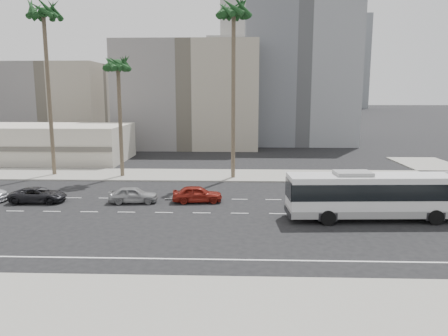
{
  "coord_description": "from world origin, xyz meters",
  "views": [
    {
      "loc": [
        -3.1,
        -32.14,
        9.22
      ],
      "look_at": [
        -4.38,
        4.0,
        2.92
      ],
      "focal_mm": 33.92,
      "sensor_mm": 36.0,
      "label": 1
    }
  ],
  "objects_px": {
    "palm_far": "(43,16)",
    "city_bus": "(374,194)",
    "car_b": "(133,195)",
    "palm_near": "(234,15)",
    "car_c": "(38,195)",
    "palm_mid": "(118,67)",
    "car_a": "(197,194)"
  },
  "relations": [
    {
      "from": "car_a",
      "to": "car_c",
      "type": "height_order",
      "value": "car_a"
    },
    {
      "from": "city_bus",
      "to": "car_a",
      "type": "height_order",
      "value": "city_bus"
    },
    {
      "from": "car_a",
      "to": "car_c",
      "type": "xyz_separation_m",
      "value": [
        -13.75,
        -0.52,
        -0.08
      ]
    },
    {
      "from": "city_bus",
      "to": "car_c",
      "type": "height_order",
      "value": "city_bus"
    },
    {
      "from": "palm_far",
      "to": "city_bus",
      "type": "bearing_deg",
      "value": -27.55
    },
    {
      "from": "palm_mid",
      "to": "palm_far",
      "type": "distance_m",
      "value": 9.76
    },
    {
      "from": "car_b",
      "to": "palm_near",
      "type": "bearing_deg",
      "value": -43.17
    },
    {
      "from": "car_a",
      "to": "palm_near",
      "type": "height_order",
      "value": "palm_near"
    },
    {
      "from": "palm_near",
      "to": "car_c",
      "type": "bearing_deg",
      "value": -146.34
    },
    {
      "from": "car_b",
      "to": "car_a",
      "type": "bearing_deg",
      "value": -91.69
    },
    {
      "from": "city_bus",
      "to": "palm_near",
      "type": "distance_m",
      "value": 24.19
    },
    {
      "from": "car_a",
      "to": "car_c",
      "type": "bearing_deg",
      "value": 86.46
    },
    {
      "from": "car_b",
      "to": "palm_mid",
      "type": "distance_m",
      "value": 16.67
    },
    {
      "from": "city_bus",
      "to": "car_b",
      "type": "height_order",
      "value": "city_bus"
    },
    {
      "from": "car_a",
      "to": "palm_far",
      "type": "distance_m",
      "value": 27.06
    },
    {
      "from": "car_b",
      "to": "palm_far",
      "type": "bearing_deg",
      "value": 39.82
    },
    {
      "from": "palm_near",
      "to": "palm_far",
      "type": "distance_m",
      "value": 20.65
    },
    {
      "from": "car_a",
      "to": "palm_mid",
      "type": "relative_size",
      "value": 0.32
    },
    {
      "from": "car_a",
      "to": "palm_near",
      "type": "bearing_deg",
      "value": -21.26
    },
    {
      "from": "palm_far",
      "to": "car_c",
      "type": "bearing_deg",
      "value": -72.12
    },
    {
      "from": "city_bus",
      "to": "palm_near",
      "type": "bearing_deg",
      "value": 121.95
    },
    {
      "from": "car_a",
      "to": "palm_near",
      "type": "xyz_separation_m",
      "value": [
        2.95,
        10.6,
        16.64
      ]
    },
    {
      "from": "car_c",
      "to": "car_b",
      "type": "bearing_deg",
      "value": -91.61
    },
    {
      "from": "car_c",
      "to": "palm_mid",
      "type": "distance_m",
      "value": 16.83
    },
    {
      "from": "city_bus",
      "to": "palm_far",
      "type": "xyz_separation_m",
      "value": [
        -31.27,
        16.31,
        15.67
      ]
    },
    {
      "from": "palm_mid",
      "to": "palm_far",
      "type": "xyz_separation_m",
      "value": [
        -8.09,
        0.62,
        5.42
      ]
    },
    {
      "from": "palm_mid",
      "to": "palm_far",
      "type": "relative_size",
      "value": 0.7
    },
    {
      "from": "car_a",
      "to": "palm_near",
      "type": "distance_m",
      "value": 19.95
    },
    {
      "from": "palm_mid",
      "to": "palm_far",
      "type": "bearing_deg",
      "value": 175.62
    },
    {
      "from": "city_bus",
      "to": "car_b",
      "type": "relative_size",
      "value": 3.09
    },
    {
      "from": "car_a",
      "to": "car_b",
      "type": "xyz_separation_m",
      "value": [
        -5.5,
        -0.37,
        -0.02
      ]
    },
    {
      "from": "car_a",
      "to": "palm_mid",
      "type": "distance_m",
      "value": 18.55
    }
  ]
}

